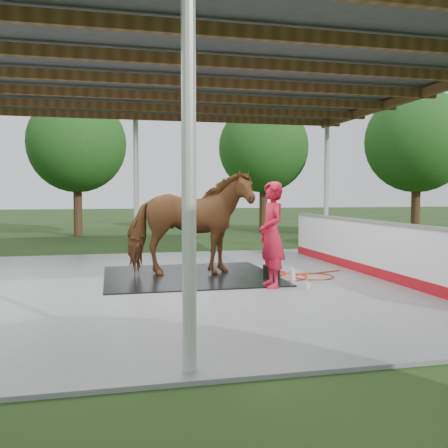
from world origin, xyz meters
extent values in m
plane|color=#1E3814|center=(0.00, 0.00, 0.00)|extent=(100.00, 100.00, 0.00)
cube|color=slate|center=(0.00, 0.00, 0.03)|extent=(12.00, 10.00, 0.05)
cylinder|color=beige|center=(0.00, -4.70, 1.98)|extent=(0.14, 0.14, 3.85)
cylinder|color=beige|center=(0.00, 4.70, 1.98)|extent=(0.14, 0.14, 3.85)
cylinder|color=beige|center=(5.70, 4.70, 1.98)|extent=(0.14, 0.14, 3.85)
cube|color=brown|center=(0.00, -3.00, 3.85)|extent=(12.00, 0.10, 0.18)
cube|color=brown|center=(0.00, -1.50, 3.85)|extent=(12.00, 0.10, 0.18)
cube|color=brown|center=(0.00, 0.00, 3.85)|extent=(12.00, 0.10, 0.18)
cube|color=brown|center=(0.00, 1.50, 3.85)|extent=(12.00, 0.10, 0.18)
cube|color=brown|center=(0.00, 3.00, 3.85)|extent=(12.00, 0.10, 0.18)
cube|color=brown|center=(0.00, 4.50, 3.85)|extent=(12.00, 0.10, 0.18)
cube|color=brown|center=(5.70, 0.00, 3.85)|extent=(0.12, 10.00, 0.18)
cube|color=#38383A|center=(0.00, 0.00, 4.05)|extent=(12.60, 10.60, 0.10)
cube|color=#A90E16|center=(4.59, 0.00, 0.15)|extent=(0.14, 8.00, 0.20)
cube|color=white|center=(4.60, 0.00, 0.65)|extent=(0.12, 8.00, 1.00)
cube|color=slate|center=(4.60, 0.00, 1.17)|extent=(0.16, 8.00, 0.06)
cylinder|color=#382314|center=(-2.00, 12.00, 1.10)|extent=(0.36, 0.36, 2.20)
sphere|color=#194714|center=(-2.00, 12.00, 3.80)|extent=(4.00, 4.00, 4.00)
cylinder|color=#382314|center=(6.00, 12.00, 1.10)|extent=(0.36, 0.36, 2.20)
sphere|color=#194714|center=(6.00, 12.00, 3.80)|extent=(4.00, 4.00, 4.00)
cylinder|color=#382314|center=(11.00, 8.00, 1.10)|extent=(0.36, 0.36, 2.20)
sphere|color=#194714|center=(11.00, 8.00, 3.80)|extent=(4.00, 4.00, 4.00)
cube|color=black|center=(0.86, 0.72, 0.06)|extent=(3.44, 3.23, 0.03)
imported|color=brown|center=(0.86, 0.72, 1.15)|extent=(2.62, 1.34, 2.15)
imported|color=red|center=(2.13, -0.79, 1.01)|extent=(0.49, 0.72, 1.92)
cylinder|color=black|center=(2.38, -0.05, 0.20)|extent=(0.35, 0.35, 0.31)
cylinder|color=white|center=(2.38, -0.05, 0.36)|extent=(0.32, 0.32, 0.03)
imported|color=silver|center=(2.72, -0.32, 0.20)|extent=(0.15, 0.15, 0.31)
imported|color=#338CD8|center=(2.67, -1.15, 0.14)|extent=(0.11, 0.11, 0.17)
torus|color=#B7270D|center=(2.66, 0.18, 0.06)|extent=(1.07, 1.07, 0.02)
torus|color=#B7270D|center=(3.31, 0.07, 0.06)|extent=(0.86, 0.86, 0.02)
torus|color=#B7270D|center=(2.68, 0.70, 0.06)|extent=(0.56, 0.56, 0.02)
torus|color=#B7270D|center=(2.45, 0.72, 0.06)|extent=(1.03, 1.03, 0.02)
cylinder|color=#B7270D|center=(3.62, 0.47, 0.06)|extent=(1.17, 0.40, 0.02)
camera|label=1|loc=(-0.74, -9.39, 1.75)|focal=40.00mm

